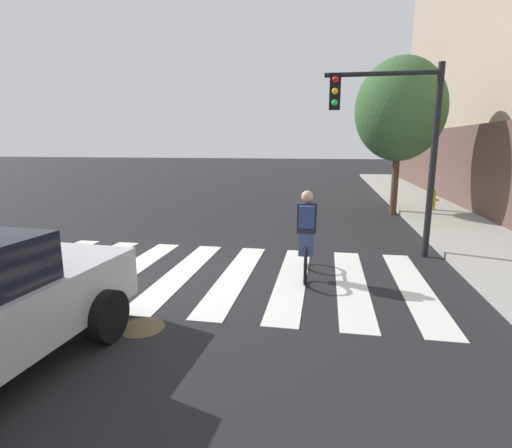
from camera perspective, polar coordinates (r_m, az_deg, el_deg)
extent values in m
plane|color=black|center=(7.99, -11.09, -7.03)|extent=(120.00, 120.00, 0.00)
cube|color=silver|center=(9.64, -29.62, -5.10)|extent=(0.55, 4.05, 0.01)
cube|color=silver|center=(8.99, -24.17, -5.72)|extent=(0.55, 4.05, 0.01)
cube|color=silver|center=(8.43, -17.91, -6.37)|extent=(0.55, 4.05, 0.01)
cube|color=silver|center=(7.98, -10.84, -7.01)|extent=(0.55, 4.05, 0.01)
cube|color=silver|center=(7.67, -3.05, -7.59)|extent=(0.55, 4.05, 0.01)
cube|color=silver|center=(7.51, 5.26, -8.06)|extent=(0.55, 4.05, 0.01)
cube|color=silver|center=(7.51, 13.77, -8.36)|extent=(0.55, 4.05, 0.01)
cube|color=silver|center=(7.66, 22.11, -8.49)|extent=(0.55, 4.05, 0.01)
cylinder|color=#473D1E|center=(5.88, -16.40, -14.33)|extent=(0.64, 0.64, 0.01)
cylinder|color=black|center=(5.56, -20.99, -12.43)|extent=(0.29, 0.69, 0.68)
torus|color=black|center=(7.18, 7.24, -6.30)|extent=(0.09, 0.66, 0.66)
torus|color=black|center=(8.19, 7.30, -4.04)|extent=(0.09, 0.66, 0.66)
cylinder|color=black|center=(7.61, 7.33, -3.08)|extent=(0.09, 0.89, 0.05)
cylinder|color=black|center=(7.44, 7.34, -2.86)|extent=(0.04, 0.04, 0.45)
cube|color=#384772|center=(7.42, 7.35, -2.49)|extent=(0.29, 0.21, 0.56)
cube|color=#26262D|center=(7.33, 7.44, 0.92)|extent=(0.37, 0.26, 0.56)
sphere|color=tan|center=(7.26, 7.52, 4.03)|extent=(0.22, 0.22, 0.22)
cube|color=navy|center=(7.14, 7.44, 1.05)|extent=(0.29, 0.17, 0.40)
cylinder|color=black|center=(9.41, 24.49, 8.00)|extent=(0.14, 0.14, 4.20)
cylinder|color=black|center=(9.29, 17.90, 20.23)|extent=(2.40, 0.10, 0.10)
cube|color=black|center=(9.18, 11.49, 18.45)|extent=(0.24, 0.20, 0.76)
sphere|color=red|center=(9.10, 11.57, 20.03)|extent=(0.14, 0.14, 0.14)
sphere|color=gold|center=(9.07, 11.50, 18.53)|extent=(0.14, 0.14, 0.14)
sphere|color=green|center=(9.04, 11.44, 17.02)|extent=(0.14, 0.14, 0.14)
cylinder|color=gold|center=(15.67, 24.40, 3.10)|extent=(0.22, 0.22, 0.65)
sphere|color=gold|center=(15.62, 24.52, 4.42)|extent=(0.18, 0.18, 0.18)
cylinder|color=gold|center=(15.70, 24.98, 3.19)|extent=(0.12, 0.09, 0.09)
cylinder|color=#4C3823|center=(14.87, 19.68, 5.99)|extent=(0.24, 0.24, 2.46)
ellipsoid|color=#386033|center=(14.86, 20.35, 15.45)|extent=(3.06, 3.06, 3.52)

